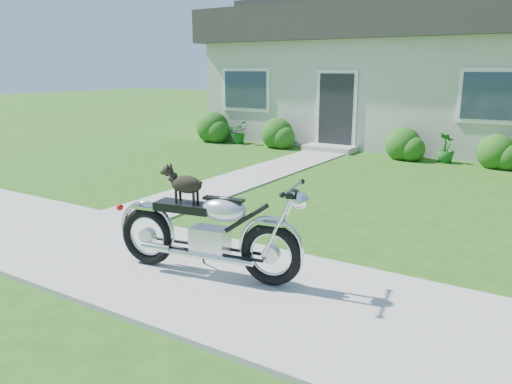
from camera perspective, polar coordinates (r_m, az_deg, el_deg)
ground at (r=6.13m, az=-12.21°, el=-7.67°), size 80.00×80.00×0.00m
sidewalk at (r=6.12m, az=-12.22°, el=-7.49°), size 24.00×2.20×0.04m
walkway at (r=10.83m, az=0.56°, el=2.14°), size 1.20×8.00×0.03m
house at (r=16.53m, az=18.45°, el=12.99°), size 12.60×7.03×4.50m
shrub_row at (r=13.35m, az=13.42°, el=5.71°), size 11.21×1.04×1.04m
potted_plant_left at (r=15.31m, az=-1.94°, el=6.90°), size 0.80×0.76×0.72m
potted_plant_right at (r=12.95m, az=20.88°, el=4.75°), size 0.56×0.56×0.73m
motorcycle_with_dog at (r=5.36m, az=-5.40°, el=-4.29°), size 2.21×0.70×1.17m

